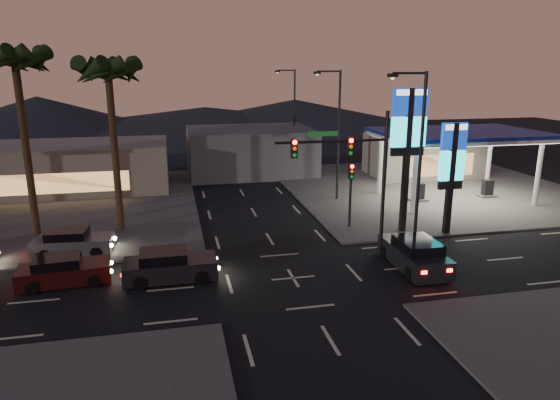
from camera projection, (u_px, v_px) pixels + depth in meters
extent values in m
plane|color=black|center=(293.00, 278.00, 24.87)|extent=(140.00, 140.00, 0.00)
cube|color=#47443F|center=(428.00, 188.00, 43.27)|extent=(24.00, 24.00, 0.12)
cube|color=#47443F|center=(30.00, 210.00, 36.65)|extent=(24.00, 24.00, 0.12)
cylinder|color=silver|center=(415.00, 180.00, 35.00)|extent=(0.36, 0.36, 5.00)
cylinder|color=silver|center=(538.00, 174.00, 37.08)|extent=(0.36, 0.36, 5.00)
cylinder|color=silver|center=(380.00, 165.00, 40.67)|extent=(0.36, 0.36, 5.00)
cylinder|color=silver|center=(489.00, 160.00, 42.74)|extent=(0.36, 0.36, 5.00)
cube|color=silver|center=(459.00, 135.00, 38.18)|extent=(12.00, 8.00, 0.50)
cube|color=white|center=(458.00, 138.00, 38.25)|extent=(11.60, 7.60, 0.06)
cube|color=navy|center=(459.00, 133.00, 38.14)|extent=(12.20, 8.20, 0.25)
cube|color=black|center=(419.00, 192.00, 38.69)|extent=(0.80, 0.50, 1.40)
cube|color=black|center=(487.00, 188.00, 39.93)|extent=(0.80, 0.50, 1.40)
cube|color=#726B5B|center=(423.00, 155.00, 47.91)|extent=(10.00, 6.00, 4.00)
cube|color=black|center=(406.00, 163.00, 30.67)|extent=(0.35, 0.35, 9.00)
cube|color=navy|center=(410.00, 102.00, 29.72)|extent=(2.20, 0.30, 1.60)
cube|color=white|center=(411.00, 92.00, 29.58)|extent=(1.98, 0.32, 0.35)
cube|color=#19EBF1|center=(408.00, 132.00, 30.18)|extent=(2.20, 0.30, 1.80)
cube|color=black|center=(407.00, 151.00, 30.49)|extent=(2.09, 0.28, 0.50)
cube|color=black|center=(450.00, 180.00, 30.50)|extent=(0.35, 0.35, 7.00)
cube|color=navy|center=(454.00, 136.00, 29.81)|extent=(1.60, 0.30, 1.60)
cube|color=white|center=(455.00, 127.00, 29.66)|extent=(1.44, 0.32, 0.35)
cube|color=#19EBF1|center=(452.00, 166.00, 30.27)|extent=(1.60, 0.30, 1.80)
cube|color=black|center=(450.00, 185.00, 30.58)|extent=(1.52, 0.28, 0.50)
cylinder|color=black|center=(384.00, 186.00, 26.87)|extent=(0.20, 0.20, 8.00)
cylinder|color=black|center=(332.00, 141.00, 25.61)|extent=(6.00, 0.14, 0.14)
cube|color=#0C3F14|center=(323.00, 134.00, 25.40)|extent=(1.60, 0.05, 0.25)
cube|color=black|center=(350.00, 146.00, 25.89)|extent=(0.32, 0.25, 1.00)
sphere|color=#FF0C07|center=(351.00, 141.00, 25.67)|extent=(0.22, 0.22, 0.22)
sphere|color=orange|center=(351.00, 147.00, 25.75)|extent=(0.20, 0.20, 0.20)
sphere|color=#0CB226|center=(351.00, 153.00, 25.84)|extent=(0.20, 0.20, 0.20)
cube|color=black|center=(294.00, 148.00, 25.27)|extent=(0.32, 0.25, 1.00)
sphere|color=#FF0C07|center=(295.00, 142.00, 25.05)|extent=(0.22, 0.22, 0.22)
sphere|color=orange|center=(295.00, 149.00, 25.13)|extent=(0.20, 0.20, 0.20)
sphere|color=#0CB226|center=(295.00, 155.00, 25.21)|extent=(0.20, 0.20, 0.20)
cylinder|color=black|center=(350.00, 199.00, 32.11)|extent=(0.16, 0.16, 4.00)
cube|color=black|center=(351.00, 171.00, 31.64)|extent=(0.32, 0.25, 1.00)
sphere|color=#FF0C07|center=(352.00, 167.00, 31.42)|extent=(0.22, 0.22, 0.22)
sphere|color=orange|center=(352.00, 172.00, 31.50)|extent=(0.20, 0.20, 0.20)
sphere|color=#0CB226|center=(352.00, 177.00, 31.59)|extent=(0.20, 0.20, 0.20)
cylinder|color=black|center=(419.00, 170.00, 25.98)|extent=(0.18, 0.18, 10.00)
cylinder|color=black|center=(410.00, 73.00, 24.54)|extent=(1.80, 0.12, 0.12)
cube|color=black|center=(393.00, 75.00, 24.38)|extent=(0.50, 0.25, 0.18)
sphere|color=#FFCC8C|center=(393.00, 78.00, 24.41)|extent=(0.20, 0.20, 0.20)
cylinder|color=black|center=(338.00, 137.00, 38.25)|extent=(0.18, 0.18, 10.00)
cylinder|color=black|center=(329.00, 71.00, 36.81)|extent=(1.80, 0.12, 0.12)
cube|color=black|center=(317.00, 73.00, 36.65)|extent=(0.50, 0.25, 0.18)
sphere|color=#FFCC8C|center=(317.00, 74.00, 36.68)|extent=(0.20, 0.20, 0.20)
cylinder|color=black|center=(294.00, 119.00, 51.47)|extent=(0.18, 0.18, 10.00)
cylinder|color=black|center=(286.00, 70.00, 50.02)|extent=(1.80, 0.12, 0.12)
cube|color=black|center=(277.00, 71.00, 49.86)|extent=(0.50, 0.25, 0.18)
sphere|color=#FFCC8C|center=(277.00, 73.00, 49.89)|extent=(0.20, 0.20, 0.20)
cylinder|color=black|center=(115.00, 153.00, 30.67)|extent=(0.44, 0.44, 10.20)
sphere|color=black|center=(108.00, 67.00, 29.36)|extent=(0.90, 0.90, 0.90)
cone|color=black|center=(131.00, 72.00, 29.70)|extent=(0.90, 2.74, 1.91)
cone|color=black|center=(125.00, 72.00, 30.49)|extent=(2.57, 2.57, 1.91)
cone|color=black|center=(110.00, 72.00, 30.66)|extent=(2.74, 0.90, 1.91)
cone|color=black|center=(94.00, 72.00, 30.11)|extent=(2.57, 2.57, 1.91)
cone|color=black|center=(85.00, 72.00, 29.16)|extent=(0.90, 2.74, 1.91)
cone|color=black|center=(89.00, 72.00, 28.37)|extent=(2.57, 2.57, 1.91)
cone|color=black|center=(105.00, 72.00, 28.21)|extent=(2.74, 0.90, 1.91)
cone|color=black|center=(123.00, 72.00, 28.76)|extent=(2.57, 2.57, 1.91)
cylinder|color=black|center=(26.00, 151.00, 29.55)|extent=(0.44, 0.44, 10.80)
sphere|color=black|center=(14.00, 56.00, 28.17)|extent=(0.90, 0.90, 0.90)
cone|color=black|center=(39.00, 62.00, 28.51)|extent=(0.90, 2.74, 1.91)
cone|color=black|center=(36.00, 62.00, 29.30)|extent=(2.57, 2.57, 1.91)
cone|color=black|center=(21.00, 62.00, 29.47)|extent=(2.74, 0.90, 1.91)
cone|color=black|center=(2.00, 62.00, 28.92)|extent=(2.57, 2.57, 1.91)
cone|color=black|center=(8.00, 61.00, 27.02)|extent=(2.74, 0.90, 1.91)
cone|color=black|center=(28.00, 61.00, 27.57)|extent=(2.57, 2.57, 1.91)
cube|color=#726B5B|center=(71.00, 167.00, 42.23)|extent=(16.00, 8.00, 4.00)
cube|color=#4C4C51|center=(250.00, 151.00, 49.27)|extent=(12.00, 9.00, 4.40)
cone|color=black|center=(39.00, 116.00, 75.56)|extent=(40.00, 40.00, 6.00)
cone|color=black|center=(295.00, 115.00, 83.97)|extent=(50.00, 50.00, 5.00)
cone|color=black|center=(205.00, 119.00, 81.00)|extent=(60.00, 60.00, 4.00)
cube|color=black|center=(171.00, 268.00, 24.62)|extent=(4.53, 1.93, 0.93)
cube|color=black|center=(164.00, 257.00, 24.40)|extent=(2.27, 1.76, 0.67)
cylinder|color=black|center=(199.00, 264.00, 25.81)|extent=(0.66, 0.25, 0.66)
cylinder|color=black|center=(202.00, 277.00, 24.17)|extent=(0.66, 0.25, 0.66)
cylinder|color=black|center=(142.00, 269.00, 25.20)|extent=(0.66, 0.25, 0.66)
cylinder|color=black|center=(140.00, 283.00, 23.55)|extent=(0.66, 0.25, 0.66)
sphere|color=#FFF2BF|center=(215.00, 259.00, 25.67)|extent=(0.23, 0.23, 0.23)
sphere|color=#FFF2BF|center=(218.00, 268.00, 24.50)|extent=(0.23, 0.23, 0.23)
cube|color=#FF140A|center=(124.00, 265.00, 24.68)|extent=(0.08, 0.26, 0.14)
cube|color=#FF140A|center=(122.00, 274.00, 23.52)|extent=(0.08, 0.26, 0.14)
cube|color=#340E0E|center=(65.00, 273.00, 24.13)|extent=(4.38, 2.16, 0.87)
cube|color=black|center=(57.00, 263.00, 23.90)|extent=(2.26, 1.82, 0.63)
cylinder|color=black|center=(96.00, 268.00, 25.33)|extent=(0.63, 0.29, 0.62)
cylinder|color=black|center=(94.00, 281.00, 23.83)|extent=(0.63, 0.29, 0.62)
cylinder|color=black|center=(38.00, 274.00, 24.55)|extent=(0.63, 0.29, 0.62)
cylinder|color=black|center=(32.00, 288.00, 23.04)|extent=(0.63, 0.29, 0.62)
sphere|color=#FFF2BF|center=(111.00, 263.00, 25.26)|extent=(0.21, 0.21, 0.21)
sphere|color=#FFF2BF|center=(111.00, 271.00, 24.20)|extent=(0.21, 0.21, 0.21)
cube|color=#FF140A|center=(18.00, 271.00, 24.01)|extent=(0.10, 0.25, 0.13)
cube|color=#FF140A|center=(14.00, 281.00, 22.94)|extent=(0.10, 0.25, 0.13)
cube|color=#5C5C5E|center=(74.00, 245.00, 28.02)|extent=(4.36, 2.09, 0.87)
cube|color=black|center=(67.00, 235.00, 27.83)|extent=(2.24, 1.79, 0.63)
cylinder|color=black|center=(102.00, 242.00, 29.05)|extent=(0.63, 0.28, 0.62)
cylinder|color=black|center=(96.00, 252.00, 27.48)|extent=(0.63, 0.28, 0.62)
cylinder|color=black|center=(53.00, 245.00, 28.68)|extent=(0.63, 0.28, 0.62)
cylinder|color=black|center=(45.00, 255.00, 27.11)|extent=(0.63, 0.28, 0.62)
sphere|color=#FFF2BF|center=(115.00, 238.00, 28.85)|extent=(0.21, 0.21, 0.21)
sphere|color=#FFF2BF|center=(111.00, 245.00, 27.74)|extent=(0.21, 0.21, 0.21)
cube|color=#FF140A|center=(37.00, 241.00, 28.24)|extent=(0.09, 0.25, 0.14)
cube|color=#FF140A|center=(30.00, 248.00, 27.14)|extent=(0.09, 0.25, 0.14)
cube|color=black|center=(414.00, 256.00, 26.08)|extent=(2.11, 4.87, 0.99)
cube|color=black|center=(417.00, 247.00, 25.60)|extent=(1.91, 2.45, 0.72)
cylinder|color=black|center=(385.00, 252.00, 27.43)|extent=(0.28, 0.71, 0.70)
cylinder|color=black|center=(416.00, 249.00, 27.78)|extent=(0.28, 0.71, 0.70)
cylinder|color=black|center=(410.00, 274.00, 24.51)|extent=(0.28, 0.71, 0.70)
cylinder|color=black|center=(445.00, 271.00, 24.87)|extent=(0.28, 0.71, 0.70)
cube|color=#FF140A|center=(424.00, 272.00, 23.62)|extent=(0.28, 0.09, 0.15)
cube|color=#FF140A|center=(450.00, 270.00, 23.87)|extent=(0.28, 0.09, 0.15)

